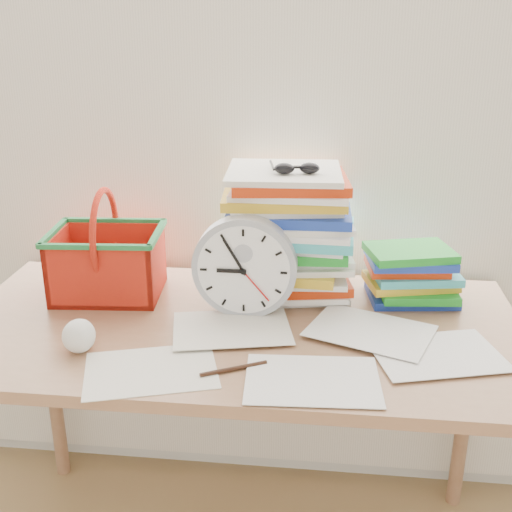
# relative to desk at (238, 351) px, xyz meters

# --- Properties ---
(curtain) EXTENTS (2.40, 0.01, 2.50)m
(curtain) POSITION_rel_desk_xyz_m (0.00, 0.38, 0.62)
(curtain) COLOR white
(curtain) RESTS_ON room_shell
(desk) EXTENTS (1.40, 0.70, 0.75)m
(desk) POSITION_rel_desk_xyz_m (0.00, 0.00, 0.00)
(desk) COLOR #906343
(desk) RESTS_ON ground
(paper_stack) EXTENTS (0.36, 0.31, 0.34)m
(paper_stack) POSITION_rel_desk_xyz_m (0.11, 0.21, 0.25)
(paper_stack) COLOR white
(paper_stack) RESTS_ON desk
(clock) EXTENTS (0.26, 0.05, 0.26)m
(clock) POSITION_rel_desk_xyz_m (0.01, 0.06, 0.21)
(clock) COLOR #A0A4AE
(clock) RESTS_ON desk
(sunglasses) EXTENTS (0.15, 0.13, 0.03)m
(sunglasses) POSITION_rel_desk_xyz_m (0.13, 0.17, 0.43)
(sunglasses) COLOR black
(sunglasses) RESTS_ON paper_stack
(book_stack) EXTENTS (0.28, 0.23, 0.15)m
(book_stack) POSITION_rel_desk_xyz_m (0.44, 0.20, 0.15)
(book_stack) COLOR white
(book_stack) RESTS_ON desk
(basket) EXTENTS (0.30, 0.25, 0.29)m
(basket) POSITION_rel_desk_xyz_m (-0.37, 0.15, 0.22)
(basket) COLOR red
(basket) RESTS_ON desk
(crumpled_ball) EXTENTS (0.08, 0.08, 0.08)m
(crumpled_ball) POSITION_rel_desk_xyz_m (-0.34, -0.17, 0.11)
(crumpled_ball) COLOR white
(crumpled_ball) RESTS_ON desk
(pen) EXTENTS (0.14, 0.08, 0.01)m
(pen) POSITION_rel_desk_xyz_m (0.02, -0.22, 0.08)
(pen) COLOR black
(pen) RESTS_ON desk
(scattered_papers) EXTENTS (1.26, 0.42, 0.02)m
(scattered_papers) POSITION_rel_desk_xyz_m (0.00, 0.00, 0.08)
(scattered_papers) COLOR white
(scattered_papers) RESTS_ON desk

